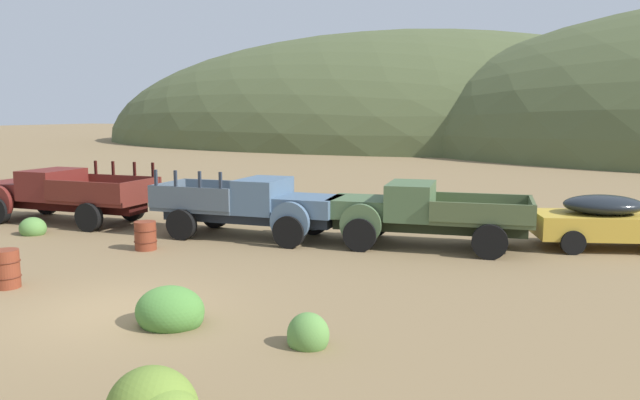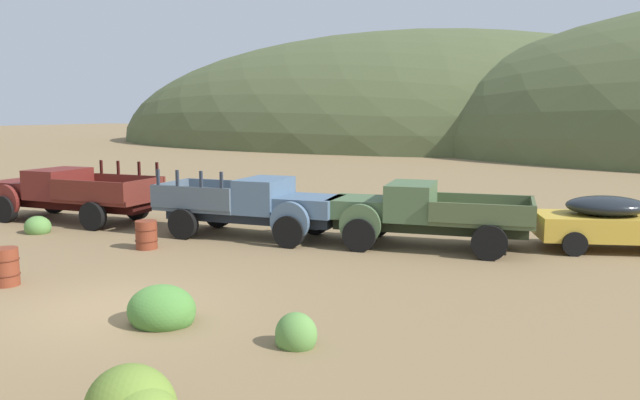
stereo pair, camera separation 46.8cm
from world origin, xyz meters
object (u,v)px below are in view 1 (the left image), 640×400
Objects in this scene: oil_drum_by_truck at (145,236)px; oil_drum_foreground at (6,269)px; truck_weathered_green at (413,213)px; truck_oxblood at (56,194)px; truck_chalk_blue at (260,207)px; car_faded_yellow at (616,221)px.

oil_drum_foreground reaches higher than oil_drum_by_truck.
truck_weathered_green is 10.79m from oil_drum_foreground.
oil_drum_foreground is at bearing -92.90° from oil_drum_by_truck.
truck_oxblood is at bearing -3.22° from truck_weathered_green.
car_faded_yellow is (10.16, 3.02, -0.18)m from truck_chalk_blue.
truck_oxblood is at bearing 130.96° from oil_drum_foreground.
truck_chalk_blue reaches higher than car_faded_yellow.
truck_oxblood reaches higher than truck_weathered_green.
truck_weathered_green is 6.97× the size of oil_drum_foreground.
oil_drum_by_truck is at bearing 19.19° from truck_weathered_green.
oil_drum_foreground is (-0.22, -4.41, 0.02)m from oil_drum_by_truck.
car_faded_yellow is (5.45, 2.17, -0.18)m from truck_weathered_green.
oil_drum_by_truck is at bearing -132.44° from truck_chalk_blue.
car_faded_yellow is 5.56× the size of oil_drum_foreground.
truck_chalk_blue is at bearing 0.96° from truck_weathered_green.
truck_oxblood is 8.25m from truck_chalk_blue.
truck_oxblood is at bearing 171.80° from car_faded_yellow.
truck_oxblood is 1.10× the size of truck_weathered_green.
truck_oxblood is 1.10× the size of truck_chalk_blue.
truck_weathered_green is 5.87m from car_faded_yellow.
truck_oxblood is 18.73m from car_faded_yellow.
truck_weathered_green reaches higher than oil_drum_foreground.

